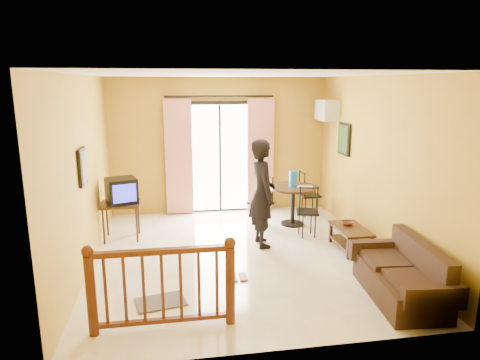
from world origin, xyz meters
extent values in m
plane|color=beige|center=(0.00, 0.00, 0.00)|extent=(5.00, 5.00, 0.00)
plane|color=white|center=(0.00, 0.00, 2.80)|extent=(5.00, 5.00, 0.00)
plane|color=#B78C23|center=(0.00, 2.50, 1.40)|extent=(4.50, 0.00, 4.50)
plane|color=#B78C23|center=(0.00, -2.50, 1.40)|extent=(4.50, 0.00, 4.50)
plane|color=#B78C23|center=(-2.25, 0.00, 1.40)|extent=(0.00, 5.00, 5.00)
plane|color=#B78C23|center=(2.25, 0.00, 1.40)|extent=(0.00, 5.00, 5.00)
cube|color=black|center=(0.00, 2.48, 1.15)|extent=(1.34, 0.03, 2.34)
cube|color=white|center=(0.00, 2.45, 1.15)|extent=(1.20, 0.04, 2.20)
cube|color=black|center=(0.00, 2.43, 1.15)|extent=(0.04, 0.02, 2.20)
cube|color=beige|center=(-0.85, 2.40, 1.20)|extent=(0.55, 0.08, 2.35)
cube|color=beige|center=(0.85, 2.40, 1.20)|extent=(0.55, 0.08, 2.35)
cylinder|color=black|center=(0.00, 2.40, 2.42)|extent=(2.20, 0.04, 0.04)
cube|color=black|center=(-1.90, 1.08, 0.64)|extent=(0.66, 0.55, 0.04)
cylinder|color=black|center=(-2.17, 0.87, 0.32)|extent=(0.04, 0.04, 0.64)
cylinder|color=black|center=(-1.63, 0.87, 0.32)|extent=(0.04, 0.04, 0.64)
cylinder|color=black|center=(-2.17, 1.30, 0.32)|extent=(0.04, 0.04, 0.64)
cylinder|color=black|center=(-1.63, 1.30, 0.32)|extent=(0.04, 0.04, 0.64)
cube|color=black|center=(-1.87, 1.08, 0.87)|extent=(0.60, 0.57, 0.44)
cube|color=#2834F4|center=(-1.80, 0.87, 0.87)|extent=(0.37, 0.14, 0.31)
cube|color=black|center=(-2.22, -0.20, 1.55)|extent=(0.04, 0.42, 0.52)
cube|color=#4E4C43|center=(-2.19, -0.20, 1.55)|extent=(0.01, 0.34, 0.44)
cylinder|color=black|center=(1.27, 1.36, 0.74)|extent=(0.91, 0.91, 0.04)
cylinder|color=black|center=(1.27, 1.36, 0.37)|extent=(0.08, 0.08, 0.74)
cylinder|color=black|center=(1.27, 1.36, 0.01)|extent=(0.44, 0.44, 0.03)
cylinder|color=blue|center=(1.28, 1.40, 0.91)|extent=(0.16, 0.16, 0.30)
cube|color=beige|center=(1.47, 1.26, 0.77)|extent=(0.33, 0.28, 0.02)
cube|color=silver|center=(2.10, 1.95, 2.15)|extent=(0.30, 0.60, 0.40)
cube|color=gray|center=(1.95, 1.95, 2.15)|extent=(0.02, 0.56, 0.36)
cube|color=black|center=(2.22, 1.30, 1.65)|extent=(0.04, 0.50, 0.60)
cube|color=black|center=(2.19, 1.30, 1.65)|extent=(0.01, 0.42, 0.52)
cube|color=black|center=(1.85, -0.03, 0.36)|extent=(0.47, 0.84, 0.04)
cube|color=black|center=(1.85, -0.03, 0.11)|extent=(0.43, 0.80, 0.03)
cube|color=black|center=(1.66, -0.41, 0.18)|extent=(0.05, 0.05, 0.36)
cube|color=black|center=(2.04, -0.41, 0.18)|extent=(0.05, 0.05, 0.36)
cube|color=black|center=(1.66, 0.35, 0.18)|extent=(0.05, 0.05, 0.36)
cube|color=black|center=(2.04, 0.35, 0.18)|extent=(0.05, 0.05, 0.36)
imported|color=#562C1D|center=(1.85, 0.11, 0.41)|extent=(0.26, 0.26, 0.06)
cube|color=black|center=(1.80, -1.67, 0.18)|extent=(0.84, 1.49, 0.36)
cube|color=black|center=(2.07, -1.67, 0.49)|extent=(0.29, 1.44, 0.49)
cube|color=black|center=(1.80, -2.37, 0.38)|extent=(0.73, 0.21, 0.27)
cube|color=black|center=(1.80, -0.98, 0.38)|extent=(0.73, 0.21, 0.27)
cube|color=black|center=(1.76, -1.99, 0.38)|extent=(0.54, 0.62, 0.09)
cube|color=black|center=(1.76, -1.36, 0.38)|extent=(0.54, 0.62, 0.09)
imported|color=black|center=(0.46, 0.41, 0.90)|extent=(0.48, 0.69, 1.80)
cylinder|color=#471E0F|center=(-1.90, -1.90, 0.46)|extent=(0.11, 0.11, 0.92)
cylinder|color=#471E0F|center=(-0.40, -1.90, 0.46)|extent=(0.11, 0.11, 0.92)
sphere|color=#471E0F|center=(-1.90, -1.90, 0.97)|extent=(0.13, 0.13, 0.13)
sphere|color=#471E0F|center=(-0.40, -1.90, 0.97)|extent=(0.13, 0.13, 0.13)
cube|color=#471E0F|center=(-1.15, -1.90, 0.92)|extent=(1.55, 0.08, 0.06)
cube|color=#471E0F|center=(-1.15, -1.90, 0.10)|extent=(1.55, 0.06, 0.05)
cube|color=#4F463F|center=(-1.20, -1.31, 0.01)|extent=(0.67, 0.52, 0.02)
cube|color=#562C1D|center=(-0.20, -0.79, 0.01)|extent=(0.11, 0.25, 0.03)
cube|color=#562C1D|center=(-0.06, -0.79, 0.01)|extent=(0.11, 0.25, 0.03)
camera|label=1|loc=(-1.00, -6.27, 2.68)|focal=32.00mm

